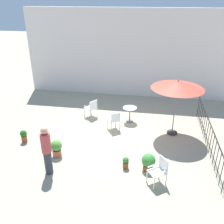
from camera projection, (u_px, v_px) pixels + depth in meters
The scene contains 13 objects.
ground_plane at pixel (111, 137), 10.55m from camera, with size 60.00×60.00×0.00m, color tan.
villa_facade at pixel (126, 54), 13.99m from camera, with size 11.54×0.30×4.87m, color silver.
terrace_railing at pixel (209, 131), 9.67m from camera, with size 0.03×5.75×1.01m.
patio_umbrella_0 at pixel (178, 86), 9.86m from camera, with size 2.11×2.11×2.43m.
cafe_table_0 at pixel (130, 112), 11.61m from camera, with size 0.64×0.64×0.72m.
patio_chair_0 at pixel (114, 119), 10.91m from camera, with size 0.63×0.63×0.86m.
patio_chair_1 at pixel (92, 107), 12.05m from camera, with size 0.66×0.66×0.88m.
patio_chair_2 at pixel (159, 170), 7.78m from camera, with size 0.66×0.65×0.90m.
potted_plant_0 at pixel (148, 162), 8.45m from camera, with size 0.48×0.48×0.62m.
potted_plant_1 at pixel (24, 136), 10.08m from camera, with size 0.27×0.27×0.52m.
potted_plant_2 at pixel (126, 162), 8.58m from camera, with size 0.22×0.22×0.43m.
potted_plant_3 at pixel (56, 148), 9.17m from camera, with size 0.42×0.42×0.66m.
standing_person at pixel (47, 150), 8.05m from camera, with size 0.33×0.33×1.75m.
Camera 1 is at (1.58, -8.93, 5.50)m, focal length 39.79 mm.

